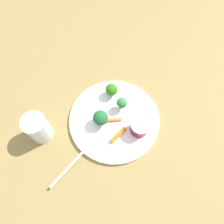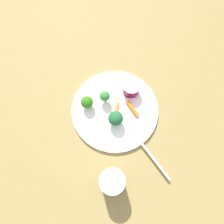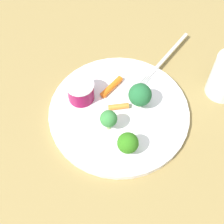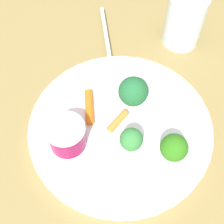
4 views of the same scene
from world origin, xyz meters
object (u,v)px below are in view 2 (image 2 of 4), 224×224
(carrot_stick_0, at_px, (117,108))
(carrot_stick_1, at_px, (132,109))
(broccoli_floret_0, at_px, (87,104))
(fork, at_px, (148,152))
(sauce_cup, at_px, (131,88))
(broccoli_floret_1, at_px, (116,118))
(broccoli_floret_2, at_px, (105,96))
(plate, at_px, (115,110))
(drinking_glass, at_px, (112,182))

(carrot_stick_0, xyz_separation_m, carrot_stick_1, (0.05, 0.00, 0.00))
(broccoli_floret_0, xyz_separation_m, fork, (0.20, -0.11, -0.03))
(sauce_cup, height_order, broccoli_floret_1, broccoli_floret_1)
(broccoli_floret_2, relative_size, carrot_stick_0, 1.21)
(carrot_stick_1, bearing_deg, broccoli_floret_0, -175.85)
(carrot_stick_0, bearing_deg, plate, -151.60)
(sauce_cup, bearing_deg, fork, -69.15)
(fork, bearing_deg, broccoli_floret_0, 150.10)
(plate, height_order, drinking_glass, drinking_glass)
(sauce_cup, bearing_deg, broccoli_floret_0, -150.52)
(broccoli_floret_2, height_order, carrot_stick_0, broccoli_floret_2)
(plate, bearing_deg, broccoli_floret_1, -80.17)
(broccoli_floret_0, distance_m, fork, 0.23)
(sauce_cup, xyz_separation_m, fork, (0.07, -0.18, -0.02))
(broccoli_floret_1, relative_size, carrot_stick_1, 0.95)
(sauce_cup, distance_m, broccoli_floret_2, 0.09)
(fork, bearing_deg, sauce_cup, 110.85)
(sauce_cup, relative_size, fork, 0.39)
(plate, bearing_deg, broccoli_floret_2, 143.87)
(broccoli_floret_2, bearing_deg, fork, -44.24)
(broccoli_floret_1, bearing_deg, fork, -36.40)
(sauce_cup, bearing_deg, plate, -121.81)
(broccoli_floret_0, bearing_deg, carrot_stick_1, 4.15)
(carrot_stick_1, relative_size, drinking_glass, 0.62)
(plate, bearing_deg, drinking_glass, -84.38)
(broccoli_floret_0, height_order, carrot_stick_1, broccoli_floret_0)
(carrot_stick_0, relative_size, carrot_stick_1, 0.69)
(plate, xyz_separation_m, sauce_cup, (0.04, 0.07, 0.03))
(sauce_cup, relative_size, broccoli_floret_1, 0.99)
(broccoli_floret_1, bearing_deg, plate, 99.83)
(carrot_stick_1, bearing_deg, plate, -173.88)
(broccoli_floret_1, distance_m, carrot_stick_1, 0.07)
(fork, bearing_deg, broccoli_floret_1, 143.60)
(sauce_cup, distance_m, carrot_stick_0, 0.08)
(broccoli_floret_1, height_order, broccoli_floret_2, broccoli_floret_1)
(carrot_stick_0, height_order, drinking_glass, drinking_glass)
(broccoli_floret_0, relative_size, drinking_glass, 0.50)
(sauce_cup, distance_m, broccoli_floret_0, 0.15)
(broccoli_floret_1, relative_size, broccoli_floret_2, 1.14)
(sauce_cup, height_order, broccoli_floret_0, broccoli_floret_0)
(fork, bearing_deg, drinking_glass, -133.42)
(plate, relative_size, broccoli_floret_0, 5.84)
(broccoli_floret_1, distance_m, carrot_stick_0, 0.05)
(plate, bearing_deg, sauce_cup, 58.19)
(plate, height_order, broccoli_floret_2, broccoli_floret_2)
(broccoli_floret_2, height_order, carrot_stick_1, broccoli_floret_2)
(broccoli_floret_0, height_order, carrot_stick_0, broccoli_floret_0)
(carrot_stick_1, bearing_deg, fork, -64.53)
(plate, relative_size, carrot_stick_0, 6.85)
(broccoli_floret_0, xyz_separation_m, carrot_stick_1, (0.14, 0.01, -0.02))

